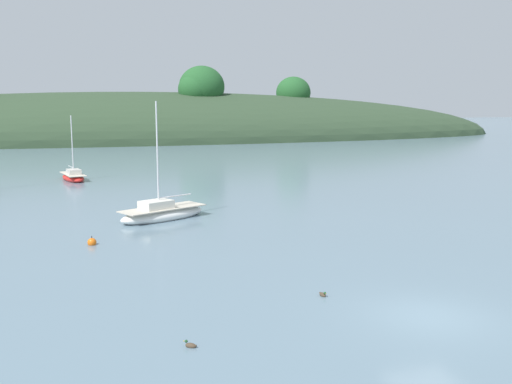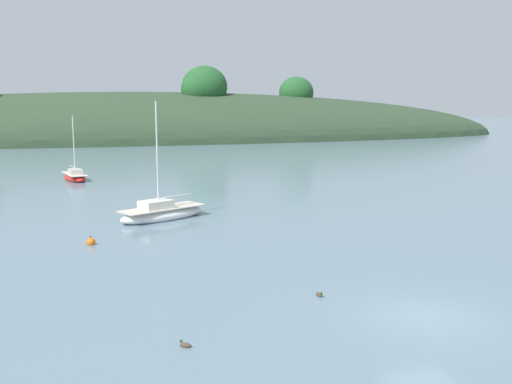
{
  "view_description": "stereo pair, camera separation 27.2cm",
  "coord_description": "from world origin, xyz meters",
  "px_view_note": "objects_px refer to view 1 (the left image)",
  "views": [
    {
      "loc": [
        -10.85,
        -16.04,
        7.06
      ],
      "look_at": [
        0.0,
        20.0,
        1.2
      ],
      "focal_mm": 41.11,
      "sensor_mm": 36.0,
      "label": 1
    },
    {
      "loc": [
        -10.59,
        -16.12,
        7.06
      ],
      "look_at": [
        0.0,
        20.0,
        1.2
      ],
      "focal_mm": 41.11,
      "sensor_mm": 36.0,
      "label": 2
    }
  ],
  "objects_px": {
    "sailboat_teal_outer": "(73,177)",
    "duck_lead": "(323,295)",
    "sailboat_red_portside": "(162,213)",
    "mooring_buoy_channel": "(92,242)",
    "duck_straggler": "(191,345)"
  },
  "relations": [
    {
      "from": "sailboat_teal_outer",
      "to": "mooring_buoy_channel",
      "type": "distance_m",
      "value": 25.41
    },
    {
      "from": "mooring_buoy_channel",
      "to": "duck_lead",
      "type": "height_order",
      "value": "mooring_buoy_channel"
    },
    {
      "from": "sailboat_red_portside",
      "to": "sailboat_teal_outer",
      "type": "xyz_separation_m",
      "value": [
        -5.28,
        19.98,
        -0.05
      ]
    },
    {
      "from": "sailboat_teal_outer",
      "to": "mooring_buoy_channel",
      "type": "relative_size",
      "value": 11.05
    },
    {
      "from": "sailboat_red_portside",
      "to": "duck_lead",
      "type": "xyz_separation_m",
      "value": [
        3.7,
        -15.86,
        -0.3
      ]
    },
    {
      "from": "sailboat_teal_outer",
      "to": "duck_lead",
      "type": "relative_size",
      "value": 13.99
    },
    {
      "from": "sailboat_red_portside",
      "to": "mooring_buoy_channel",
      "type": "bearing_deg",
      "value": -127.97
    },
    {
      "from": "sailboat_red_portside",
      "to": "sailboat_teal_outer",
      "type": "distance_m",
      "value": 20.66
    },
    {
      "from": "sailboat_teal_outer",
      "to": "duck_lead",
      "type": "height_order",
      "value": "sailboat_teal_outer"
    },
    {
      "from": "mooring_buoy_channel",
      "to": "duck_straggler",
      "type": "relative_size",
      "value": 1.42
    },
    {
      "from": "sailboat_teal_outer",
      "to": "duck_straggler",
      "type": "distance_m",
      "value": 39.05
    },
    {
      "from": "sailboat_teal_outer",
      "to": "duck_straggler",
      "type": "relative_size",
      "value": 15.64
    },
    {
      "from": "mooring_buoy_channel",
      "to": "duck_lead",
      "type": "relative_size",
      "value": 1.27
    },
    {
      "from": "mooring_buoy_channel",
      "to": "duck_straggler",
      "type": "height_order",
      "value": "mooring_buoy_channel"
    },
    {
      "from": "duck_lead",
      "to": "sailboat_red_portside",
      "type": "bearing_deg",
      "value": 103.13
    }
  ]
}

